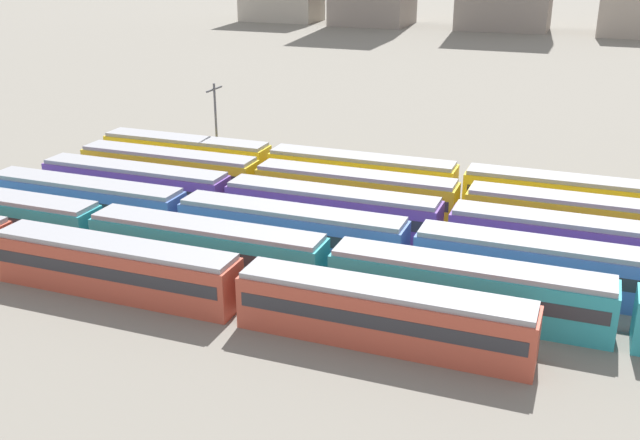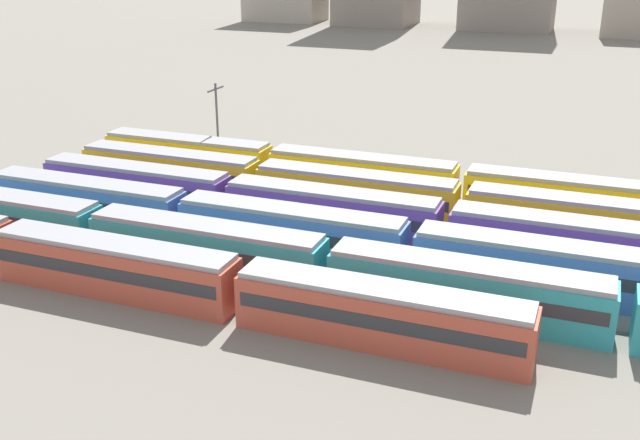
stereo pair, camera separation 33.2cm
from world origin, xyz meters
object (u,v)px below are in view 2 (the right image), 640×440
Objects in this scene: train_track_2 at (411,248)px; train_track_5 at (461,186)px; train_track_1 at (625,315)px; train_track_4 at (355,192)px; train_track_3 at (446,226)px; catenary_pole_1 at (217,121)px; train_track_0 at (115,267)px.

train_track_5 is at bearing 87.76° from train_track_2.
train_track_1 and train_track_4 have the same top height.
train_track_3 is 8.40× the size of catenary_pole_1.
train_track_2 is at bearing -35.85° from catenary_pole_1.
catenary_pole_1 is at bearing 173.50° from train_track_5.
train_track_5 is at bearing 54.35° from train_track_0.
train_track_1 is 2.02× the size of train_track_4.
train_track_1 is 46.80m from catenary_pole_1.
train_track_4 is at bearing 63.64° from train_track_0.
train_track_2 and train_track_5 have the same top height.
train_track_1 is at bearing -56.39° from train_track_5.
train_track_0 is 1.00× the size of train_track_4.
train_track_5 is (0.61, 15.60, 0.00)m from train_track_2.
catenary_pole_1 is at bearing 104.89° from train_track_0.
catenary_pole_1 reaches higher than train_track_4.
train_track_1 is at bearing -30.64° from catenary_pole_1.
train_track_5 is at bearing -6.50° from catenary_pole_1.
train_track_5 is (-0.80, 10.40, 0.00)m from train_track_3.
train_track_1 is (32.47, 5.20, 0.00)m from train_track_0.
train_track_0 and train_track_4 have the same top height.
catenary_pole_1 is at bearing 144.15° from train_track_2.
train_track_0 is 6.27× the size of catenary_pole_1.
train_track_0 is 24.93m from train_track_3.
train_track_3 is (1.41, 5.20, 0.00)m from train_track_2.
train_track_0 is at bearing -141.26° from train_track_3.
train_track_4 is at bearing 144.86° from train_track_1.
train_track_2 is at bearing -92.24° from train_track_5.
catenary_pole_1 is at bearing 149.36° from train_track_1.
train_track_1 is at bearing -38.60° from train_track_3.
train_track_2 is (-14.44, 5.20, 0.00)m from train_track_1.
train_track_2 is 15.61m from train_track_5.
catenary_pole_1 reaches higher than train_track_3.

